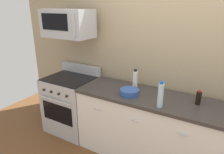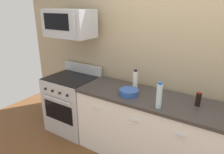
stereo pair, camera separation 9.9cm
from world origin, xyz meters
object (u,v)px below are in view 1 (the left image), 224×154
Objects in this scene: microwave at (68,23)px; bowl_blue_mixing at (129,92)px; bottle_vinegar_white at (135,80)px; bottle_soy_sauce_dark at (198,98)px; bottle_water_clear at (161,95)px; range_oven at (71,104)px.

microwave is 3.06× the size of bowl_blue_mixing.
microwave is 1.28m from bottle_vinegar_white.
bottle_water_clear is at bearing -141.51° from bottle_soy_sauce_dark.
bottle_soy_sauce_dark reaches higher than bowl_blue_mixing.
microwave is at bearing 170.04° from bottle_water_clear.
bottle_soy_sauce_dark is 0.69× the size of bowl_blue_mixing.
microwave is 2.43× the size of bottle_water_clear.
bottle_soy_sauce_dark is at bearing 11.25° from bowl_blue_mixing.
microwave reaches higher than bowl_blue_mixing.
bottle_water_clear is (1.53, -0.27, -0.68)m from microwave.
bottle_soy_sauce_dark is 0.81m from bowl_blue_mixing.
microwave is at bearing -179.46° from bottle_soy_sauce_dark.
bottle_water_clear is 0.47m from bowl_blue_mixing.
microwave is 2.03m from bottle_soy_sauce_dark.
bottle_vinegar_white is at bearing 175.73° from bottle_soy_sauce_dark.
microwave reaches higher than bottle_soy_sauce_dark.
bottle_vinegar_white is (1.06, 0.08, -0.70)m from microwave.
bottle_water_clear is 0.58m from bottle_vinegar_white.
microwave is 2.71× the size of bottle_vinegar_white.
microwave is 4.41× the size of bottle_soy_sauce_dark.
microwave is 1.69m from bottle_water_clear.
range_oven is 3.90× the size of bottle_vinegar_white.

